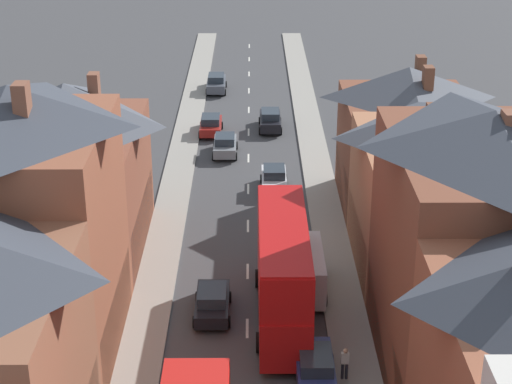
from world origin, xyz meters
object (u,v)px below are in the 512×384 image
Objects in this scene: car_near_blue at (216,83)px; car_parked_left_a at (274,178)px; double_decker_bus_mid_street at (283,270)px; car_far_grey at (225,145)px; car_parked_left_b at (212,302)px; car_parked_right_a at (315,368)px; pedestrian_mid_right at (345,362)px; car_near_silver at (270,120)px; delivery_van at (305,270)px; car_mid_black at (211,125)px.

car_near_blue is 24.40m from car_parked_left_a.
double_decker_bus_mid_street is 24.15m from car_far_grey.
car_parked_right_a is at bearing -50.46° from car_parked_left_b.
car_parked_right_a is 7.70m from car_parked_left_b.
pedestrian_mid_right is at bearing -83.23° from car_parked_left_a.
pedestrian_mid_right is at bearing -80.73° from car_near_blue.
car_near_blue is at bearing 99.27° from pedestrian_mid_right.
car_far_grey is (-3.60, -5.95, -0.04)m from car_near_silver.
delivery_van reaches higher than car_near_blue.
double_decker_bus_mid_street is at bearing -115.26° from delivery_van.
car_near_blue is at bearing 91.84° from car_parked_left_b.
car_near_silver reaches higher than car_parked_left_b.
car_parked_right_a is at bearing -79.74° from car_mid_black.
car_near_blue is 46.85m from car_parked_right_a.
car_near_silver is (0.01, 29.74, -1.96)m from double_decker_bus_mid_street.
car_parked_right_a is at bearing -82.39° from car_near_blue.
double_decker_bus_mid_street is at bearing 116.15° from pedestrian_mid_right.
delivery_van is at bearing -87.24° from car_near_silver.
double_decker_bus_mid_street reaches higher than car_parked_left_a.
car_far_grey is at bearing -74.99° from car_mid_black.
pedestrian_mid_right is at bearing -63.85° from double_decker_bus_mid_street.
car_near_silver is 12.81m from car_parked_left_a.
delivery_van is (4.90, 2.44, 0.54)m from car_parked_left_b.
delivery_van reaches higher than car_near_silver.
car_near_silver is 35.27m from pedestrian_mid_right.
car_near_blue is 40.52m from car_parked_left_b.
pedestrian_mid_right is (2.65, -35.17, 0.18)m from car_near_silver.
car_parked_left_b is (-3.59, 0.34, -2.02)m from double_decker_bus_mid_street.
car_parked_left_a is 14.23m from delivery_van.
pedestrian_mid_right reaches higher than car_parked_right_a.
car_near_silver is at bearing 92.76° from delivery_van.
car_far_grey is (-3.60, 6.86, -0.03)m from car_parked_left_a.
car_parked_right_a is 2.65× the size of pedestrian_mid_right.
car_parked_left_b is at bearing -153.56° from delivery_van.
delivery_van reaches higher than car_parked_right_a.
car_mid_black is at bearing 100.26° from car_parked_right_a.
double_decker_bus_mid_street is 2.08× the size of delivery_van.
delivery_van is (1.31, 2.77, -1.48)m from double_decker_bus_mid_street.
car_parked_left_a reaches higher than car_mid_black.
car_far_grey is at bearing -121.18° from car_near_silver.
double_decker_bus_mid_street is 29.13m from car_mid_black.
car_parked_right_a is 0.82× the size of delivery_van.
car_parked_right_a is at bearing -87.89° from car_near_silver.
pedestrian_mid_right reaches higher than car_far_grey.
double_decker_bus_mid_street reaches higher than car_parked_right_a.
car_parked_left_a is at bearing 89.97° from double_decker_bus_mid_street.
car_mid_black reaches higher than car_parked_left_b.
delivery_van is at bearing 26.44° from car_parked_left_b.
pedestrian_mid_right is at bearing 7.41° from car_parked_right_a.
double_decker_bus_mid_street is 2.80× the size of car_parked_left_a.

